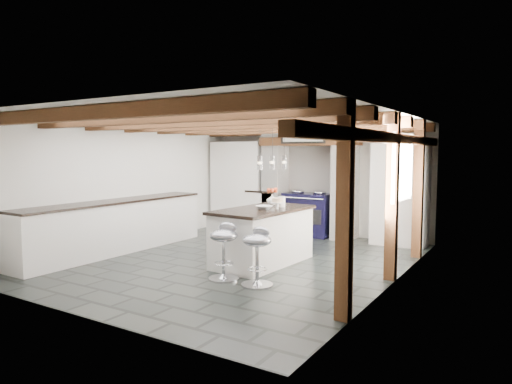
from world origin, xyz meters
The scene contains 6 objects.
ground centered at (0.00, 0.00, 0.00)m, with size 6.00×6.00×0.00m, color black.
room_shell centered at (-0.61, 1.42, 1.07)m, with size 6.00×6.03×6.00m.
range_cooker centered at (0.00, 2.68, 0.47)m, with size 1.00×0.63×0.99m.
kitchen_island centered at (0.44, 0.06, 0.45)m, with size 1.05×1.85×1.18m.
bar_stool_near centered at (1.01, -1.03, 0.49)m, with size 0.42×0.42×0.78m.
bar_stool_far centered at (0.46, -1.02, 0.49)m, with size 0.43×0.43×0.79m.
Camera 1 is at (4.10, -6.07, 1.77)m, focal length 32.00 mm.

